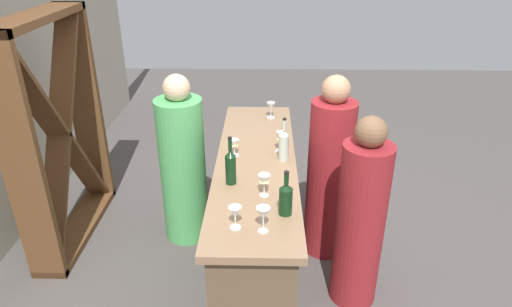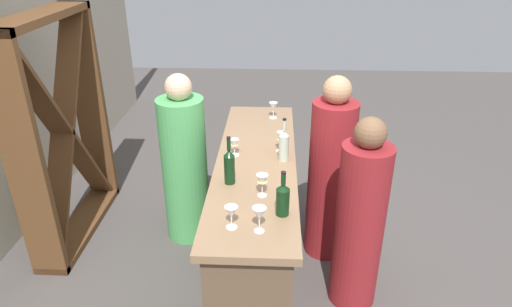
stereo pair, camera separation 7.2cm
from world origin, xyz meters
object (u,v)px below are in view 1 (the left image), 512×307
wine_rack (59,134)px  wine_bottle_second_left_dark_green (231,166)px  person_right_guest (183,167)px  wine_glass_near_right (264,181)px  person_center_guest (329,176)px  wine_glass_far_center (235,213)px  wine_glass_near_left (280,138)px  wine_glass_far_right (234,145)px  wine_glass_far_left (263,214)px  person_left_guest (360,221)px  wine_bottle_leftmost_dark_green (286,198)px  wine_glass_near_center (271,107)px  wine_bottle_center_clear_pale (284,144)px

wine_rack → wine_bottle_second_left_dark_green: (-0.82, -1.49, 0.15)m
wine_bottle_second_left_dark_green → person_right_guest: size_ratio=0.22×
wine_glass_near_right → person_center_guest: (0.77, -0.52, -0.38)m
wine_glass_far_center → wine_glass_near_left: bearing=-15.5°
wine_glass_far_right → person_right_guest: (0.39, 0.47, -0.40)m
person_right_guest → wine_glass_near_right: bearing=-43.2°
wine_glass_near_left → wine_glass_far_left: (-1.02, 0.12, 0.00)m
wine_bottle_second_left_dark_green → wine_glass_near_right: bearing=-124.8°
wine_glass_far_center → person_left_guest: 1.08m
wine_glass_far_right → person_right_guest: bearing=50.2°
wine_rack → wine_bottle_second_left_dark_green: size_ratio=5.88×
wine_glass_far_center → person_left_guest: (0.55, -0.83, -0.42)m
wine_bottle_leftmost_dark_green → person_left_guest: bearing=-53.8°
wine_glass_far_center → wine_rack: bearing=49.7°
wine_glass_far_center → wine_glass_far_right: wine_glass_far_center is taller
wine_glass_far_center → wine_glass_far_right: size_ratio=1.05×
wine_glass_near_left → person_center_guest: (0.13, -0.41, -0.39)m
wine_bottle_leftmost_dark_green → wine_glass_near_left: 0.84m
wine_glass_near_center → wine_glass_far_right: wine_glass_near_center is taller
wine_glass_near_center → person_left_guest: (-1.12, -0.62, -0.43)m
wine_glass_near_left → person_right_guest: 0.97m
wine_glass_near_right → wine_glass_far_right: bearing=21.7°
wine_bottle_leftmost_dark_green → wine_glass_near_left: (0.84, 0.01, 0.00)m
person_left_guest → person_right_guest: (0.75, 1.37, 0.01)m
wine_glass_near_left → wine_rack: bearing=79.8°
person_left_guest → person_center_guest: 0.60m
wine_glass_far_right → person_center_guest: 0.86m
wine_rack → wine_bottle_second_left_dark_green: wine_rack is taller
wine_glass_near_left → wine_bottle_leftmost_dark_green: bearing=-179.3°
wine_glass_far_left → person_center_guest: size_ratio=0.10×
person_center_guest → wine_bottle_second_left_dark_green: bearing=33.5°
wine_bottle_center_clear_pale → person_left_guest: bearing=-119.3°
wine_glass_near_center → wine_bottle_center_clear_pale: bearing=-174.2°
wine_bottle_center_clear_pale → wine_glass_near_right: 0.52m
wine_bottle_leftmost_dark_green → wine_glass_near_left: wine_bottle_leftmost_dark_green is taller
wine_bottle_leftmost_dark_green → wine_bottle_second_left_dark_green: 0.49m
wine_bottle_center_clear_pale → wine_glass_far_center: wine_bottle_center_clear_pale is taller
wine_glass_near_right → person_right_guest: bearing=36.1°
wine_bottle_second_left_dark_green → person_left_guest: size_ratio=0.23×
wine_glass_far_left → wine_bottle_leftmost_dark_green: bearing=-36.3°
wine_glass_far_center → wine_glass_far_left: bearing=-100.4°
wine_glass_far_left → person_right_guest: 1.56m
wine_glass_near_center → wine_bottle_leftmost_dark_green: bearing=-177.3°
wine_glass_near_right → person_left_guest: 0.82m
wine_bottle_leftmost_dark_green → wine_glass_far_center: bearing=117.3°
wine_rack → wine_glass_near_left: 1.86m
wine_bottle_second_left_dark_green → person_center_guest: (0.62, -0.74, -0.41)m
wine_glass_near_left → person_left_guest: size_ratio=0.11×
wine_rack → person_right_guest: bearing=-90.9°
wine_glass_far_left → person_right_guest: person_right_guest is taller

